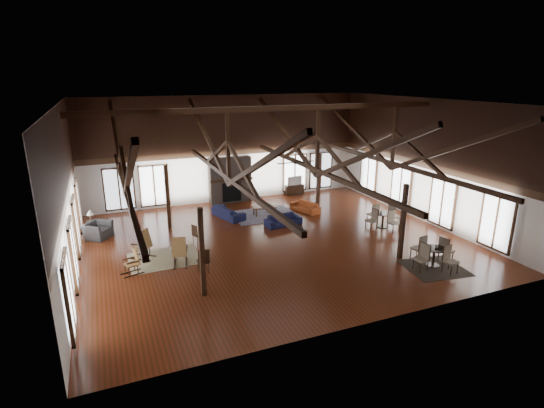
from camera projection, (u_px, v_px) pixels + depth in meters
name	position (u px, v px, depth m)	size (l,w,h in m)	color
floor	(274.00, 241.00, 18.71)	(16.00, 16.00, 0.00)	#602214
ceiling	(275.00, 102.00, 16.96)	(16.00, 14.00, 0.02)	black
wall_back	(227.00, 149.00, 24.04)	(16.00, 0.02, 6.00)	silver
wall_front	(372.00, 229.00, 11.64)	(16.00, 0.02, 6.00)	silver
wall_left	(65.00, 195.00, 14.95)	(0.02, 14.00, 6.00)	silver
wall_right	(425.00, 161.00, 20.73)	(0.02, 14.00, 6.00)	silver
roof_truss	(275.00, 151.00, 17.54)	(15.60, 14.07, 3.14)	black
post_grid	(275.00, 209.00, 18.27)	(8.16, 7.16, 3.05)	black
fireplace	(230.00, 180.00, 24.24)	(2.50, 0.69, 2.60)	#6C5B52
ceiling_fan	(296.00, 161.00, 16.92)	(1.60, 1.60, 0.75)	black
sofa_navy_front	(283.00, 220.00, 20.64)	(1.80, 0.70, 0.53)	#171B40
sofa_navy_left	(228.00, 212.00, 21.76)	(0.80, 2.05, 0.60)	#161A3F
sofa_orange	(305.00, 207.00, 22.81)	(0.69, 1.75, 0.51)	#AF4E21
coffee_table	(264.00, 207.00, 22.15)	(1.29, 0.75, 0.47)	brown
vase	(266.00, 204.00, 22.14)	(0.17, 0.17, 0.18)	#B2B2B2
armchair	(98.00, 230.00, 19.03)	(1.10, 0.96, 0.72)	#303033
side_table_lamp	(92.00, 224.00, 19.53)	(0.46, 0.46, 1.16)	black
rocking_chair_a	(144.00, 245.00, 16.83)	(1.06, 0.97, 1.23)	olive
rocking_chair_b	(180.00, 252.00, 16.19)	(0.70, 1.02, 1.19)	olive
rocking_chair_c	(134.00, 262.00, 15.58)	(0.85, 0.59, 0.99)	olive
side_chair_a	(196.00, 233.00, 18.25)	(0.50, 0.50, 0.90)	black
side_chair_b	(203.00, 259.00, 15.51)	(0.43, 0.43, 0.99)	black
cafe_table_near	(434.00, 253.00, 16.18)	(2.00, 2.00, 1.02)	black
cafe_table_far	(383.00, 217.00, 20.33)	(1.93, 1.93, 0.99)	black
cup_near	(436.00, 247.00, 16.13)	(0.11, 0.11, 0.09)	#B2B2B2
cup_far	(381.00, 212.00, 20.27)	(0.12, 0.12, 0.10)	#B2B2B2
tv_console	(294.00, 189.00, 26.09)	(1.17, 0.44, 0.58)	black
television	(294.00, 180.00, 25.91)	(0.96, 0.13, 0.55)	#B2B2B2
rug_tan	(165.00, 258.00, 16.97)	(2.75, 2.16, 0.01)	#C3B287
rug_navy	(264.00, 215.00, 22.27)	(3.29, 2.46, 0.01)	#1B1C4D
rug_dark	(434.00, 268.00, 16.14)	(2.14, 1.94, 0.01)	black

